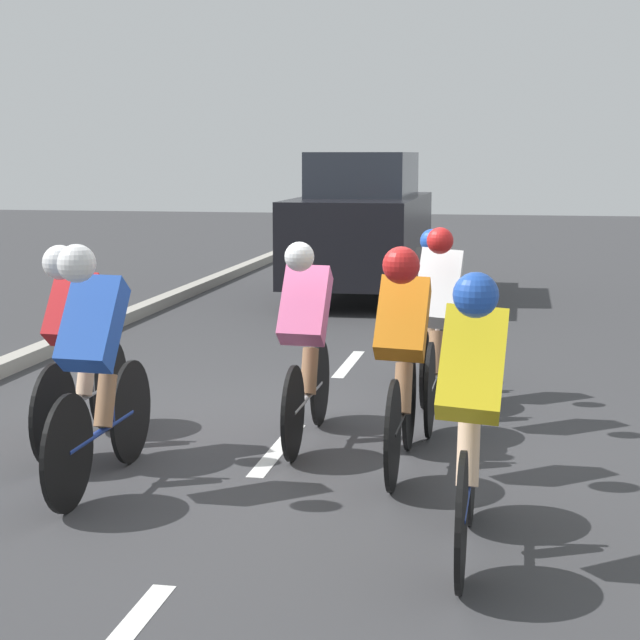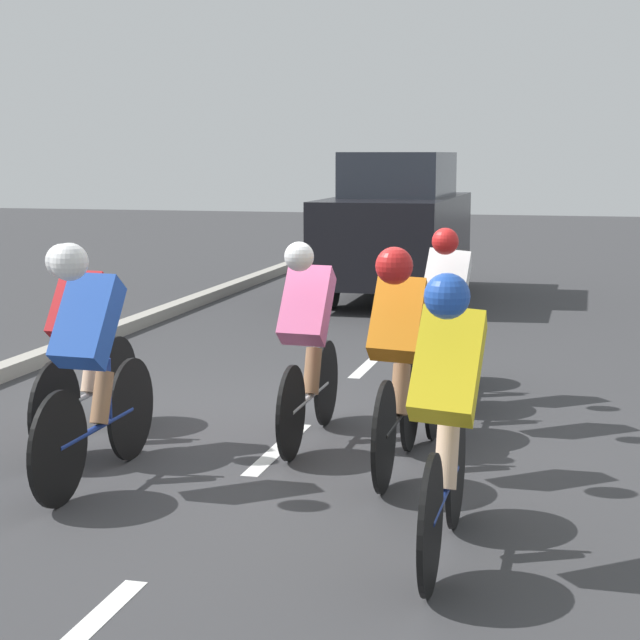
{
  "view_description": "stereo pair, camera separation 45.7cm",
  "coord_description": "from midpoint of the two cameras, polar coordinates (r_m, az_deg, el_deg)",
  "views": [
    {
      "loc": [
        -1.67,
        7.62,
        2.1
      ],
      "look_at": [
        -0.31,
        0.36,
        0.95
      ],
      "focal_mm": 60.0,
      "sensor_mm": 36.0,
      "label": 1
    },
    {
      "loc": [
        -2.12,
        7.52,
        2.1
      ],
      "look_at": [
        -0.31,
        0.36,
        0.95
      ],
      "focal_mm": 60.0,
      "sensor_mm": 36.0,
      "label": 2
    }
  ],
  "objects": [
    {
      "name": "lane_stripe_mid",
      "position": [
        7.74,
        -0.51,
        -6.86
      ],
      "size": [
        0.12,
        1.4,
        0.01
      ],
      "primitive_type": "cube",
      "color": "white",
      "rests_on": "ground"
    },
    {
      "name": "cyclist_red",
      "position": [
        7.8,
        -11.02,
        -1.01
      ],
      "size": [
        0.33,
        1.69,
        1.49
      ],
      "color": "black",
      "rests_on": "ground"
    },
    {
      "name": "cyclist_orange",
      "position": [
        7.02,
        6.03,
        -1.84
      ],
      "size": [
        0.34,
        1.7,
        1.53
      ],
      "color": "black",
      "rests_on": "ground"
    },
    {
      "name": "cyclist_blue",
      "position": [
        6.85,
        -10.32,
        -2.04
      ],
      "size": [
        0.33,
        1.75,
        1.57
      ],
      "color": "black",
      "rests_on": "ground"
    },
    {
      "name": "cyclist_white",
      "position": [
        8.31,
        8.2,
        -0.25
      ],
      "size": [
        0.36,
        1.67,
        1.56
      ],
      "color": "black",
      "rests_on": "ground"
    },
    {
      "name": "cyclist_pink",
      "position": [
        7.7,
        1.02,
        -1.02
      ],
      "size": [
        0.33,
        1.68,
        1.5
      ],
      "color": "black",
      "rests_on": "ground"
    },
    {
      "name": "cyclist_yellow",
      "position": [
        5.51,
        9.13,
        -4.86
      ],
      "size": [
        0.36,
        1.67,
        1.54
      ],
      "color": "black",
      "rests_on": "ground"
    },
    {
      "name": "lane_stripe_far",
      "position": [
        10.79,
        3.82,
        -2.38
      ],
      "size": [
        0.12,
        1.4,
        0.01
      ],
      "primitive_type": "cube",
      "color": "white",
      "rests_on": "ground"
    },
    {
      "name": "cyclist_black",
      "position": [
        9.29,
        8.05,
        0.53
      ],
      "size": [
        0.35,
        1.69,
        1.48
      ],
      "color": "black",
      "rests_on": "ground"
    },
    {
      "name": "support_car",
      "position": [
        15.74,
        4.96,
        5.05
      ],
      "size": [
        1.7,
        4.13,
        2.12
      ],
      "color": "black",
      "rests_on": "ground"
    },
    {
      "name": "ground_plane",
      "position": [
        8.09,
        0.15,
        -6.2
      ],
      "size": [
        60.0,
        60.0,
        0.0
      ],
      "primitive_type": "plane",
      "color": "#38383A"
    }
  ]
}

